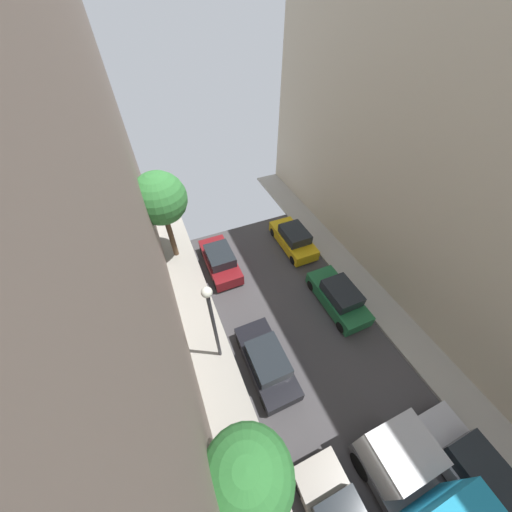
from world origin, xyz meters
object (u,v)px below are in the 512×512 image
(street_tree_0, at_px, (160,199))
(parked_car_right_4, at_px, (293,239))
(potted_plant_3, at_px, (227,462))
(potted_plant_1, at_px, (158,208))
(lamp_post, at_px, (212,316))
(parked_car_left_4, at_px, (220,260))
(parked_car_right_3, at_px, (339,297))
(parked_car_left_3, at_px, (267,362))
(street_tree_2, at_px, (247,477))
(parked_car_right_2, at_px, (472,469))

(street_tree_0, bearing_deg, parked_car_right_4, -16.56)
(parked_car_right_4, distance_m, potted_plant_3, 13.14)
(potted_plant_1, relative_size, lamp_post, 0.17)
(parked_car_left_4, xyz_separation_m, parked_car_right_3, (5.40, -5.48, 0.00))
(parked_car_left_3, xyz_separation_m, parked_car_left_4, (0.00, 7.26, 0.00))
(parked_car_right_4, distance_m, street_tree_0, 9.13)
(parked_car_left_4, relative_size, street_tree_0, 0.69)
(parked_car_right_3, distance_m, street_tree_2, 10.25)
(parked_car_left_3, height_order, parked_car_right_2, same)
(potted_plant_1, bearing_deg, street_tree_0, -86.44)
(parked_car_left_4, height_order, parked_car_right_3, same)
(parked_car_right_3, height_order, potted_plant_3, parked_car_right_3)
(potted_plant_1, distance_m, potted_plant_3, 17.60)
(parked_car_left_3, height_order, potted_plant_1, parked_car_left_3)
(parked_car_left_4, height_order, potted_plant_1, parked_car_left_4)
(potted_plant_1, xyz_separation_m, lamp_post, (0.91, -13.21, 3.09))
(parked_car_right_3, distance_m, potted_plant_1, 15.31)
(parked_car_right_3, xyz_separation_m, street_tree_2, (-7.88, -5.68, 3.26))
(parked_car_left_3, bearing_deg, street_tree_0, 104.61)
(parked_car_right_4, height_order, potted_plant_1, parked_car_right_4)
(parked_car_left_3, bearing_deg, parked_car_left_4, 90.00)
(parked_car_right_4, relative_size, potted_plant_1, 4.54)
(street_tree_2, bearing_deg, lamp_post, 83.83)
(lamp_post, bearing_deg, potted_plant_1, 93.95)
(street_tree_0, relative_size, potted_plant_3, 7.30)
(street_tree_0, height_order, potted_plant_1, street_tree_0)
(parked_car_left_4, bearing_deg, potted_plant_1, 110.70)
(parked_car_right_4, height_order, street_tree_2, street_tree_2)
(parked_car_left_4, xyz_separation_m, street_tree_0, (-2.49, 2.29, 3.95))
(parked_car_right_4, relative_size, street_tree_0, 0.69)
(parked_car_right_2, relative_size, parked_car_right_4, 1.00)
(parked_car_left_3, height_order, street_tree_0, street_tree_0)
(parked_car_right_2, relative_size, potted_plant_1, 4.54)
(street_tree_2, bearing_deg, potted_plant_1, 91.01)
(parked_car_left_3, bearing_deg, potted_plant_3, -135.88)
(potted_plant_3, distance_m, lamp_post, 5.52)
(parked_car_left_3, bearing_deg, lamp_post, 141.81)
(parked_car_right_4, bearing_deg, parked_car_right_2, -90.00)
(parked_car_left_3, xyz_separation_m, parked_car_right_2, (5.40, -6.74, 0.00))
(parked_car_right_4, xyz_separation_m, street_tree_0, (-7.89, 2.35, 3.95))
(parked_car_right_2, bearing_deg, street_tree_0, 115.84)
(parked_car_left_3, relative_size, street_tree_0, 0.69)
(parked_car_left_3, height_order, potted_plant_3, parked_car_left_3)
(parked_car_right_4, bearing_deg, lamp_post, -141.95)
(potted_plant_3, bearing_deg, lamp_post, 76.07)
(parked_car_left_3, distance_m, parked_car_left_4, 7.26)
(parked_car_left_4, height_order, parked_car_right_2, same)
(parked_car_left_4, xyz_separation_m, lamp_post, (-1.90, -5.77, 3.05))
(parked_car_right_4, bearing_deg, potted_plant_1, 137.61)
(parked_car_right_4, height_order, lamp_post, lamp_post)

